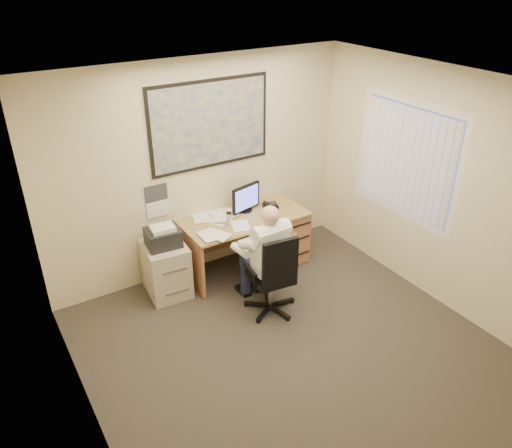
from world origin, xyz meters
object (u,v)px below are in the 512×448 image
office_chair (273,289)px  person (270,260)px  filing_cabinet (166,265)px  desk (266,231)px

office_chair → person: person is taller
person → filing_cabinet: bearing=132.6°
desk → person: person is taller
filing_cabinet → office_chair: bearing=-43.2°
filing_cabinet → person: size_ratio=0.70×
desk → filing_cabinet: 1.43m
filing_cabinet → desk: bearing=4.8°
filing_cabinet → person: (0.88, -0.92, 0.27)m
desk → office_chair: desk is taller
desk → filing_cabinet: desk is taller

